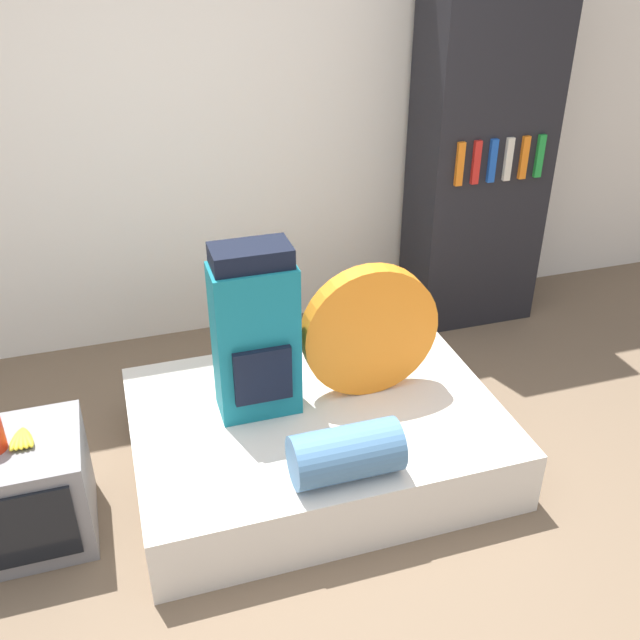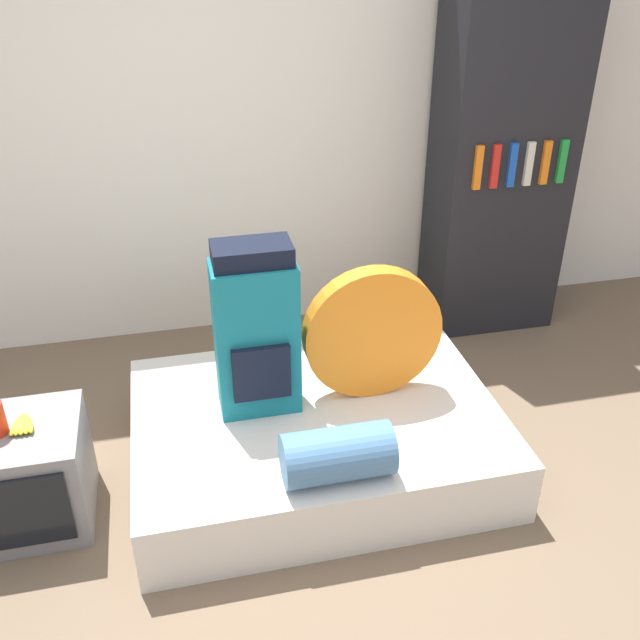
# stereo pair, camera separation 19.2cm
# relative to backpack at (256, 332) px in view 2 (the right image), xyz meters

# --- Properties ---
(ground_plane) EXTENTS (16.00, 16.00, 0.00)m
(ground_plane) POSITION_rel_backpack_xyz_m (-0.00, -0.78, -0.67)
(ground_plane) COLOR brown
(wall_back) EXTENTS (8.00, 0.05, 2.60)m
(wall_back) POSITION_rel_backpack_xyz_m (-0.00, 1.29, 0.63)
(wall_back) COLOR white
(wall_back) RESTS_ON ground_plane
(bed) EXTENTS (1.59, 1.16, 0.29)m
(bed) POSITION_rel_backpack_xyz_m (0.23, -0.09, -0.52)
(bed) COLOR silver
(bed) RESTS_ON ground_plane
(backpack) EXTENTS (0.35, 0.24, 0.77)m
(backpack) POSITION_rel_backpack_xyz_m (0.00, 0.00, 0.00)
(backpack) COLOR #14707F
(backpack) RESTS_ON bed
(tent_bag) EXTENTS (0.61, 0.09, 0.61)m
(tent_bag) POSITION_rel_backpack_xyz_m (0.51, -0.01, -0.07)
(tent_bag) COLOR orange
(tent_bag) RESTS_ON bed
(sleeping_roll) EXTENTS (0.43, 0.21, 0.21)m
(sleeping_roll) POSITION_rel_backpack_xyz_m (0.22, -0.52, -0.27)
(sleeping_roll) COLOR teal
(sleeping_roll) RESTS_ON bed
(television) EXTENTS (0.50, 0.47, 0.45)m
(television) POSITION_rel_backpack_xyz_m (-0.99, -0.17, -0.44)
(television) COLOR gray
(television) RESTS_ON ground_plane
(banana_bunch) EXTENTS (0.11, 0.14, 0.03)m
(banana_bunch) POSITION_rel_backpack_xyz_m (-0.95, -0.16, -0.20)
(banana_bunch) COLOR yellow
(banana_bunch) RESTS_ON television
(bookshelf) EXTENTS (0.72, 0.44, 1.94)m
(bookshelf) POSITION_rel_backpack_xyz_m (1.54, 1.00, 0.30)
(bookshelf) COLOR black
(bookshelf) RESTS_ON ground_plane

